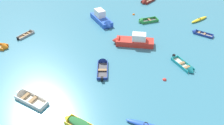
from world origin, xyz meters
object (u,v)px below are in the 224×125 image
(rowboat_grey_cluster_inner, at_px, (29,33))
(mooring_buoy_trailing, at_px, (164,80))
(rowboat_deep_blue_near_right, at_px, (103,64))
(rowboat_deep_blue_back_row_center, at_px, (198,33))
(motor_launch_red_far_left, at_px, (132,41))
(rowboat_maroon_near_camera, at_px, (145,2))
(motor_launch_blue_far_back, at_px, (102,19))
(rowboat_orange_back_row_left, at_px, (1,47))
(rowboat_green_outer_left, at_px, (144,21))
(mooring_buoy_outer_edge, at_px, (134,15))
(rowboat_turquoise_center, at_px, (187,68))
(rowboat_yellow_distant_center, at_px, (76,122))
(kayak_yellow_outer_right, at_px, (199,19))
(kayak_blue_near_left, at_px, (146,125))
(rowboat_white_cluster_outer, at_px, (24,96))

(rowboat_grey_cluster_inner, height_order, mooring_buoy_trailing, rowboat_grey_cluster_inner)
(rowboat_grey_cluster_inner, bearing_deg, rowboat_deep_blue_near_right, -47.62)
(rowboat_deep_blue_back_row_center, xyz_separation_m, motor_launch_red_far_left, (-10.12, -0.64, 0.41))
(rowboat_deep_blue_back_row_center, distance_m, rowboat_maroon_near_camera, 12.85)
(rowboat_maroon_near_camera, bearing_deg, rowboat_grey_cluster_inner, -160.80)
(motor_launch_blue_far_back, relative_size, rowboat_orange_back_row_left, 1.56)
(rowboat_green_outer_left, bearing_deg, mooring_buoy_trailing, -100.25)
(motor_launch_blue_far_back, bearing_deg, mooring_buoy_outer_edge, 16.35)
(rowboat_deep_blue_back_row_center, xyz_separation_m, rowboat_orange_back_row_left, (-26.92, 2.34, 0.04))
(rowboat_deep_blue_back_row_center, relative_size, motor_launch_red_far_left, 0.49)
(rowboat_turquoise_center, bearing_deg, mooring_buoy_outer_edge, 95.85)
(motor_launch_red_far_left, height_order, rowboat_grey_cluster_inner, motor_launch_red_far_left)
(rowboat_deep_blue_near_right, bearing_deg, rowboat_deep_blue_back_row_center, 16.15)
(rowboat_deep_blue_back_row_center, distance_m, rowboat_yellow_distant_center, 22.19)
(rowboat_deep_blue_near_right, distance_m, kayak_yellow_outer_right, 18.96)
(rowboat_yellow_distant_center, relative_size, kayak_blue_near_left, 0.89)
(kayak_yellow_outer_right, bearing_deg, rowboat_deep_blue_back_row_center, -123.31)
(rowboat_white_cluster_outer, xyz_separation_m, rowboat_orange_back_row_left, (-3.63, 9.94, -0.02))
(kayak_yellow_outer_right, bearing_deg, rowboat_white_cluster_outer, -156.30)
(rowboat_grey_cluster_inner, height_order, rowboat_white_cluster_outer, rowboat_white_cluster_outer)
(rowboat_yellow_distant_center, bearing_deg, motor_launch_red_far_left, 52.97)
(rowboat_turquoise_center, distance_m, rowboat_deep_blue_near_right, 9.68)
(rowboat_green_outer_left, distance_m, rowboat_orange_back_row_left, 20.75)
(rowboat_yellow_distant_center, relative_size, rowboat_maroon_near_camera, 0.83)
(rowboat_grey_cluster_inner, relative_size, rowboat_white_cluster_outer, 0.72)
(rowboat_deep_blue_back_row_center, distance_m, kayak_blue_near_left, 18.66)
(rowboat_maroon_near_camera, bearing_deg, rowboat_orange_back_row_left, -156.84)
(rowboat_grey_cluster_inner, distance_m, rowboat_maroon_near_camera, 21.31)
(rowboat_maroon_near_camera, distance_m, mooring_buoy_trailing, 21.35)
(rowboat_turquoise_center, relative_size, kayak_blue_near_left, 1.10)
(rowboat_deep_blue_back_row_center, distance_m, motor_launch_blue_far_back, 14.25)
(mooring_buoy_outer_edge, bearing_deg, motor_launch_red_far_left, -109.18)
(rowboat_green_outer_left, bearing_deg, rowboat_deep_blue_near_right, -131.92)
(mooring_buoy_trailing, bearing_deg, rowboat_maroon_near_camera, 75.59)
(rowboat_turquoise_center, distance_m, rowboat_orange_back_row_left, 23.39)
(motor_launch_red_far_left, bearing_deg, rowboat_yellow_distant_center, -127.03)
(rowboat_yellow_distant_center, distance_m, kayak_yellow_outer_right, 26.28)
(motor_launch_blue_far_back, height_order, rowboat_white_cluster_outer, motor_launch_blue_far_back)
(rowboat_deep_blue_near_right, relative_size, mooring_buoy_trailing, 9.59)
(rowboat_yellow_distant_center, xyz_separation_m, rowboat_turquoise_center, (13.15, 4.84, -0.13))
(rowboat_turquoise_center, height_order, rowboat_grey_cluster_inner, rowboat_turquoise_center)
(rowboat_deep_blue_back_row_center, relative_size, rowboat_white_cluster_outer, 0.77)
(motor_launch_blue_far_back, bearing_deg, rowboat_grey_cluster_inner, -174.45)
(motor_launch_blue_far_back, bearing_deg, rowboat_orange_back_row_left, -163.97)
(rowboat_deep_blue_back_row_center, bearing_deg, rowboat_grey_cluster_inner, 167.18)
(rowboat_grey_cluster_inner, distance_m, rowboat_orange_back_row_left, 4.50)
(rowboat_deep_blue_near_right, bearing_deg, rowboat_yellow_distant_center, -116.83)
(rowboat_deep_blue_back_row_center, bearing_deg, mooring_buoy_outer_edge, 131.30)
(rowboat_white_cluster_outer, bearing_deg, rowboat_orange_back_row_left, 110.07)
(motor_launch_red_far_left, bearing_deg, rowboat_grey_cluster_inner, 155.97)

